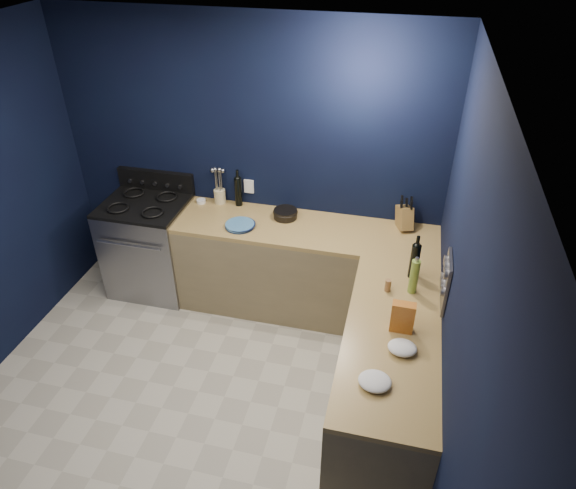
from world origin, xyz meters
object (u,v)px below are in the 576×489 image
(gas_range, at_px, (151,247))
(crouton_bag, at_px, (403,317))
(plate_stack, at_px, (240,225))
(utensil_crock, at_px, (220,196))
(knife_block, at_px, (404,218))

(gas_range, height_order, crouton_bag, crouton_bag)
(crouton_bag, bearing_deg, plate_stack, 146.47)
(utensil_crock, distance_m, crouton_bag, 2.23)
(gas_range, bearing_deg, knife_block, 5.48)
(gas_range, distance_m, knife_block, 2.43)
(plate_stack, xyz_separation_m, crouton_bag, (1.45, -0.99, 0.10))
(gas_range, bearing_deg, plate_stack, -6.07)
(plate_stack, height_order, knife_block, knife_block)
(plate_stack, relative_size, crouton_bag, 1.13)
(gas_range, relative_size, crouton_bag, 4.11)
(plate_stack, distance_m, utensil_crock, 0.49)
(plate_stack, xyz_separation_m, utensil_crock, (-0.32, 0.37, 0.05))
(knife_block, xyz_separation_m, crouton_bag, (0.05, -1.32, 0.01))
(knife_block, relative_size, crouton_bag, 0.88)
(plate_stack, distance_m, knife_block, 1.43)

